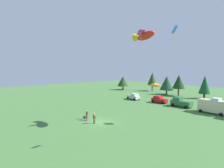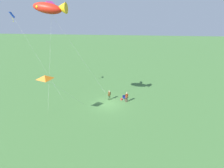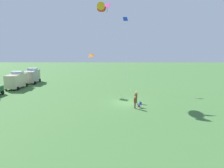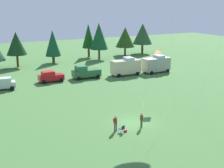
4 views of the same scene
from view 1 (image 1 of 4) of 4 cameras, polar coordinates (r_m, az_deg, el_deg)
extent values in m
plane|color=#416F37|center=(31.62, -3.77, -12.23)|extent=(160.00, 160.00, 0.00)
cylinder|color=#344E2B|center=(30.72, -6.01, -11.94)|extent=(0.14, 0.14, 0.85)
cylinder|color=#344E2B|center=(30.65, -5.61, -11.97)|extent=(0.14, 0.14, 0.85)
cylinder|color=brown|center=(30.48, -5.82, -10.63)|extent=(0.47, 0.47, 0.62)
sphere|color=tan|center=(30.36, -5.83, -9.80)|extent=(0.24, 0.24, 0.24)
cylinder|color=brown|center=(30.59, -6.15, -10.52)|extent=(0.14, 0.13, 0.55)
cylinder|color=brown|center=(30.47, -5.43, -10.58)|extent=(0.24, 0.21, 0.55)
cube|color=navy|center=(32.64, -8.77, -10.96)|extent=(0.63, 0.63, 0.04)
cube|color=navy|center=(32.41, -8.99, -10.71)|extent=(0.45, 0.23, 0.40)
cylinder|color=#A5A8AD|center=(32.98, -8.87, -11.17)|extent=(0.03, 0.03, 0.42)
cylinder|color=#A5A8AD|center=(32.76, -8.24, -11.28)|extent=(0.03, 0.03, 0.42)
cylinder|color=#A5A8AD|center=(32.65, -9.28, -11.35)|extent=(0.03, 0.03, 0.42)
cylinder|color=#A5A8AD|center=(32.42, -8.65, -11.45)|extent=(0.03, 0.03, 0.42)
cylinder|color=brown|center=(33.35, -8.37, -10.60)|extent=(0.14, 0.14, 0.85)
cylinder|color=brown|center=(33.21, -8.09, -10.67)|extent=(0.14, 0.14, 0.85)
cylinder|color=maroon|center=(33.09, -8.24, -9.41)|extent=(0.41, 0.41, 0.62)
sphere|color=tan|center=(32.98, -8.25, -8.63)|extent=(0.24, 0.24, 0.24)
cylinder|color=maroon|center=(33.26, -8.42, -9.28)|extent=(0.17, 0.12, 0.56)
cylinder|color=maroon|center=(32.99, -7.91, -9.39)|extent=(0.14, 0.12, 0.55)
cube|color=red|center=(32.34, -8.30, -11.68)|extent=(0.24, 0.33, 0.22)
cube|color=#B4BFB5|center=(53.83, 6.97, -4.23)|extent=(4.39, 2.32, 0.90)
cube|color=#B5C3B8|center=(53.34, 7.34, -3.47)|extent=(2.19, 1.89, 0.65)
cylinder|color=black|center=(53.46, 8.84, -4.80)|extent=(0.70, 0.30, 0.68)
cylinder|color=black|center=(52.14, 7.26, -5.03)|extent=(0.70, 0.30, 0.68)
cylinder|color=black|center=(55.66, 6.70, -4.39)|extent=(0.70, 0.30, 0.68)
cylinder|color=black|center=(54.39, 5.13, -4.59)|extent=(0.70, 0.30, 0.68)
cube|color=#B5121A|center=(49.91, 15.24, -5.09)|extent=(4.22, 1.85, 0.90)
cube|color=red|center=(50.06, 14.78, -4.15)|extent=(2.02, 1.68, 0.65)
cylinder|color=black|center=(50.02, 13.15, -5.54)|extent=(0.68, 0.23, 0.68)
cylinder|color=black|center=(51.62, 14.44, -5.25)|extent=(0.68, 0.23, 0.68)
cylinder|color=black|center=(48.36, 16.08, -5.97)|extent=(0.68, 0.23, 0.68)
cylinder|color=black|center=(50.02, 17.31, -5.64)|extent=(0.68, 0.23, 0.68)
cube|color=#2D6236|center=(46.50, 21.72, -5.81)|extent=(5.11, 2.29, 1.20)
cube|color=#27643D|center=(46.83, 20.70, -4.46)|extent=(1.90, 1.94, 0.80)
cylinder|color=black|center=(46.60, 19.10, -6.46)|extent=(0.69, 0.26, 0.68)
cylinder|color=black|center=(48.43, 20.49, -6.07)|extent=(0.69, 0.26, 0.68)
cylinder|color=black|center=(44.83, 23.01, -7.03)|extent=(0.69, 0.26, 0.68)
cylinder|color=black|center=(46.73, 24.30, -6.60)|extent=(0.69, 0.26, 0.68)
cube|color=beige|center=(42.59, 30.04, -6.20)|extent=(5.48, 2.40, 2.50)
cube|color=silver|center=(42.13, 30.96, -4.29)|extent=(1.47, 2.07, 0.50)
cylinder|color=black|center=(41.12, 31.95, -8.45)|extent=(0.69, 0.25, 0.68)
cylinder|color=black|center=(44.59, 28.14, -7.28)|extent=(0.69, 0.25, 0.68)
cylinder|color=black|center=(42.44, 26.92, -7.83)|extent=(0.69, 0.25, 0.68)
cylinder|color=#493A25|center=(78.57, 3.58, -1.28)|extent=(0.58, 0.58, 1.65)
cone|color=#223B19|center=(78.30, 3.59, 0.96)|extent=(4.96, 4.96, 4.51)
cylinder|color=#433F22|center=(75.95, 12.98, -1.23)|extent=(0.49, 0.49, 2.67)
cone|color=#22431C|center=(75.64, 13.04, 1.71)|extent=(4.13, 4.13, 5.14)
cylinder|color=#423F23|center=(67.07, 17.36, -2.54)|extent=(0.53, 0.53, 1.72)
cone|color=#194329|center=(66.73, 17.44, 0.34)|extent=(4.97, 4.97, 5.05)
cylinder|color=#4E341A|center=(64.36, 20.86, -2.54)|extent=(0.46, 0.46, 2.63)
cone|color=#133516|center=(64.00, 20.96, 0.72)|extent=(4.15, 4.15, 4.72)
cylinder|color=#50401A|center=(62.09, 27.87, -3.53)|extent=(0.62, 0.62, 1.61)
cone|color=#134828|center=(61.69, 28.00, -0.17)|extent=(3.46, 3.46, 5.69)
ellipsoid|color=red|center=(28.93, 10.93, 15.22)|extent=(3.87, 1.93, 1.70)
cone|color=yellow|center=(29.92, 8.40, 14.91)|extent=(1.25, 1.28, 1.28)
sphere|color=yellow|center=(28.70, 13.04, 15.55)|extent=(0.31, 0.31, 0.31)
cylinder|color=silver|center=(28.83, 2.24, 0.84)|extent=(6.72, 5.20, 14.54)
cylinder|color=#4C3823|center=(31.08, -5.75, -12.55)|extent=(0.04, 0.04, 0.01)
cube|color=#D93B9D|center=(28.40, 9.41, 16.29)|extent=(1.19, 1.33, 0.73)
cylinder|color=green|center=(28.28, 9.39, 14.99)|extent=(0.04, 0.04, 1.09)
cylinder|color=silver|center=(27.35, 11.60, 0.95)|extent=(2.53, 0.55, 14.95)
cylinder|color=#4C3823|center=(28.36, 13.77, -14.41)|extent=(0.04, 0.04, 0.01)
cube|color=blue|center=(21.25, 19.79, 16.42)|extent=(0.72, 1.01, 0.80)
cylinder|color=yellow|center=(21.15, 19.74, 14.96)|extent=(0.04, 0.04, 0.91)
cylinder|color=silver|center=(22.34, 12.50, -1.60)|extent=(5.81, 0.37, 13.67)
cylinder|color=#4C3823|center=(25.62, 6.45, -16.44)|extent=(0.04, 0.04, 0.01)
pyramid|color=orange|center=(29.93, 13.93, -0.06)|extent=(1.88, 1.64, 0.84)
cylinder|color=silver|center=(29.02, 8.17, -7.16)|extent=(2.98, 5.61, 6.54)
cylinder|color=#4C3823|center=(28.89, 2.09, -13.90)|extent=(0.04, 0.04, 0.01)
camera|label=2|loc=(51.37, 16.96, 10.55)|focal=28.00mm
camera|label=3|loc=(58.99, -21.51, 3.66)|focal=35.00mm
camera|label=4|loc=(42.49, -55.17, 8.17)|focal=50.00mm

